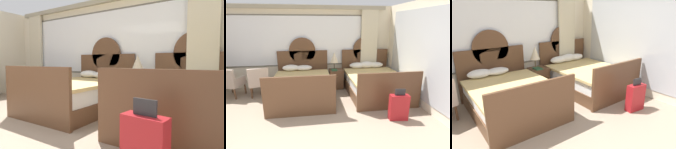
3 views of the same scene
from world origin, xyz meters
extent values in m
cube|color=beige|center=(0.00, 4.07, 1.35)|extent=(6.70, 0.07, 2.70)
cube|color=#646054|center=(0.00, 4.03, 1.56)|extent=(4.88, 0.02, 1.67)
cube|color=white|center=(0.00, 4.02, 1.56)|extent=(4.80, 0.02, 1.59)
cube|color=beige|center=(-2.58, 3.93, 1.30)|extent=(0.59, 0.08, 2.60)
cube|color=beige|center=(2.58, 3.93, 1.30)|extent=(0.59, 0.08, 2.60)
cube|color=#9C957E|center=(0.00, 3.93, 2.62)|extent=(6.16, 0.10, 0.12)
cube|color=brown|center=(0.28, 2.88, 0.15)|extent=(1.58, 2.08, 0.30)
cube|color=white|center=(0.28, 2.88, 0.44)|extent=(1.52, 1.98, 0.27)
cube|color=tan|center=(0.28, 2.80, 0.60)|extent=(1.62, 1.88, 0.06)
cube|color=brown|center=(0.28, 3.95, 0.62)|extent=(1.66, 0.06, 1.25)
cylinder|color=brown|center=(0.28, 3.95, 1.25)|extent=(0.87, 0.06, 0.87)
cube|color=brown|center=(0.28, 1.80, 0.49)|extent=(1.66, 0.06, 0.98)
ellipsoid|color=white|center=(-0.11, 3.72, 0.73)|extent=(0.54, 0.33, 0.19)
ellipsoid|color=white|center=(0.30, 3.72, 0.72)|extent=(0.55, 0.32, 0.16)
cube|color=brown|center=(2.45, 2.88, 0.15)|extent=(1.58, 2.08, 0.30)
cube|color=white|center=(2.45, 2.88, 0.44)|extent=(1.52, 1.98, 0.27)
cube|color=tan|center=(2.45, 2.80, 0.60)|extent=(1.62, 1.88, 0.06)
cube|color=brown|center=(2.45, 3.95, 0.62)|extent=(1.66, 0.06, 1.25)
cylinder|color=brown|center=(2.45, 3.95, 1.25)|extent=(0.87, 0.06, 0.87)
cube|color=brown|center=(2.45, 1.80, 0.49)|extent=(1.66, 0.06, 0.98)
ellipsoid|color=white|center=(2.13, 3.73, 0.73)|extent=(0.56, 0.27, 0.19)
ellipsoid|color=white|center=(2.45, 3.71, 0.75)|extent=(0.53, 0.25, 0.23)
ellipsoid|color=white|center=(2.79, 3.71, 0.73)|extent=(0.50, 0.25, 0.19)
cube|color=brown|center=(1.36, 3.61, 0.32)|extent=(0.45, 0.45, 0.63)
sphere|color=tan|center=(1.36, 3.38, 0.46)|extent=(0.02, 0.02, 0.02)
cylinder|color=brown|center=(1.31, 3.66, 0.64)|extent=(0.14, 0.14, 0.02)
cylinder|color=brown|center=(1.31, 3.66, 0.76)|extent=(0.03, 0.03, 0.22)
cone|color=beige|center=(1.31, 3.66, 1.04)|extent=(0.27, 0.27, 0.34)
cube|color=#285133|center=(1.30, 3.52, 0.65)|extent=(0.18, 0.26, 0.03)
cube|color=#B29E8E|center=(-1.04, 3.35, 0.38)|extent=(0.69, 0.69, 0.10)
cube|color=#B29E8E|center=(-0.97, 3.12, 0.65)|extent=(0.56, 0.23, 0.45)
cube|color=#B29E8E|center=(-0.80, 3.42, 0.51)|extent=(0.20, 0.50, 0.16)
cube|color=#B29E8E|center=(-1.28, 3.28, 0.51)|extent=(0.20, 0.50, 0.16)
cylinder|color=brown|center=(-0.88, 3.63, 0.16)|extent=(0.04, 0.04, 0.33)
cylinder|color=brown|center=(-1.32, 3.51, 0.16)|extent=(0.04, 0.04, 0.33)
cylinder|color=brown|center=(-0.76, 3.20, 0.16)|extent=(0.04, 0.04, 0.33)
cylinder|color=brown|center=(-1.20, 3.07, 0.16)|extent=(0.04, 0.04, 0.33)
cube|color=#B29E8E|center=(-1.80, 3.35, 0.38)|extent=(0.69, 0.69, 0.10)
cube|color=#B29E8E|center=(-1.86, 3.12, 0.65)|extent=(0.56, 0.23, 0.45)
cube|color=#B29E8E|center=(-1.56, 3.28, 0.51)|extent=(0.20, 0.50, 0.16)
cube|color=#B29E8E|center=(-2.03, 3.42, 0.51)|extent=(0.20, 0.50, 0.16)
cylinder|color=brown|center=(-1.51, 3.51, 0.16)|extent=(0.04, 0.04, 0.33)
cylinder|color=brown|center=(-1.95, 3.64, 0.16)|extent=(0.04, 0.04, 0.33)
cylinder|color=brown|center=(-1.64, 3.07, 0.16)|extent=(0.04, 0.04, 0.33)
cylinder|color=brown|center=(-2.08, 3.20, 0.16)|extent=(0.04, 0.04, 0.33)
cube|color=maroon|center=(2.46, 1.32, 0.29)|extent=(0.43, 0.22, 0.59)
cube|color=#232326|center=(2.46, 1.32, 0.66)|extent=(0.23, 0.05, 0.15)
camera|label=1|loc=(3.10, -0.22, 1.06)|focal=30.81mm
camera|label=2|loc=(0.57, -2.01, 2.09)|focal=28.13mm
camera|label=3|loc=(-1.17, -0.90, 2.10)|focal=31.82mm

